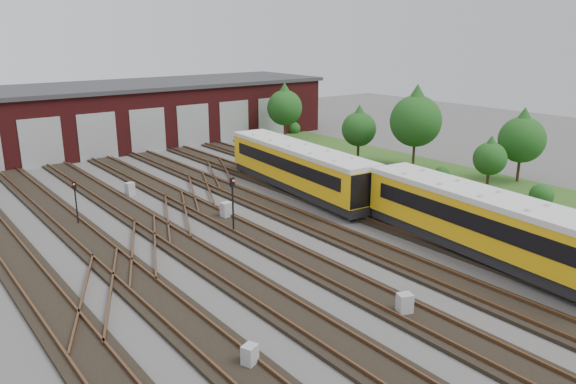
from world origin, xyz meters
TOP-DOWN VIEW (x-y plane):
  - ground at (0.00, 0.00)m, footprint 120.00×120.00m
  - track_network at (-0.17, 0.59)m, footprint 30.40×70.00m
  - maintenance_shed at (-0.01, 39.97)m, footprint 51.00×12.50m
  - grass_verge at (19.00, 10.00)m, footprint 8.00×55.00m
  - metro_train at (6.00, -2.16)m, footprint 4.32×47.95m
  - signal_mast_0 at (-2.61, 9.29)m, footprint 0.30×0.28m
  - signal_mast_1 at (-9.56, 16.41)m, footprint 0.27×0.26m
  - signal_mast_2 at (5.30, 13.05)m, footprint 0.24×0.23m
  - signal_mast_3 at (4.51, 6.55)m, footprint 0.28×0.26m
  - relay_cabinet_0 at (-9.56, -2.92)m, footprint 0.67×0.62m
  - relay_cabinet_1 at (-4.40, 20.75)m, footprint 0.70×0.63m
  - relay_cabinet_2 at (-2.18, -3.72)m, footprint 0.75×0.69m
  - relay_cabinet_3 at (-1.51, 11.91)m, footprint 0.72×0.62m
  - relay_cabinet_4 at (12.51, 11.54)m, footprint 0.76×0.71m
  - tree_0 at (17.63, 30.99)m, footprint 3.84×3.84m
  - tree_1 at (17.02, 18.83)m, footprint 3.18×3.18m
  - tree_2 at (18.83, 13.76)m, footprint 4.46×4.46m
  - tree_3 at (18.18, 5.85)m, footprint 2.53×2.53m
  - tree_4 at (21.96, 5.61)m, footprint 3.64×3.64m
  - bush_0 at (17.82, 1.31)m, footprint 1.68×1.68m
  - bush_1 at (17.72, 9.79)m, footprint 1.27×1.27m
  - bush_2 at (21.33, 34.07)m, footprint 1.54×1.54m

SIDE VIEW (x-z plane):
  - ground at x=0.00m, z-range 0.00..0.00m
  - grass_verge at x=19.00m, z-range 0.00..0.05m
  - track_network at x=-0.17m, z-range -0.06..0.27m
  - relay_cabinet_0 at x=-9.56m, z-range 0.00..0.91m
  - relay_cabinet_1 at x=-4.40m, z-range 0.00..1.00m
  - relay_cabinet_4 at x=12.51m, z-range 0.00..1.01m
  - relay_cabinet_2 at x=-2.18m, z-range 0.00..1.02m
  - relay_cabinet_3 at x=-1.51m, z-range 0.00..1.11m
  - bush_1 at x=17.72m, z-range 0.00..1.27m
  - bush_2 at x=21.33m, z-range 0.00..1.54m
  - bush_0 at x=17.82m, z-range 0.00..1.68m
  - signal_mast_3 at x=4.51m, z-range 0.41..3.19m
  - signal_mast_2 at x=5.30m, z-range 0.40..3.20m
  - signal_mast_1 at x=-9.56m, z-range 0.40..3.25m
  - metro_train at x=6.00m, z-range 0.37..3.63m
  - signal_mast_0 at x=-2.61m, z-range 0.48..3.96m
  - tree_3 at x=18.18m, z-range 0.59..4.78m
  - maintenance_shed at x=-0.01m, z-range 0.03..6.38m
  - tree_1 at x=17.02m, z-range 0.75..6.01m
  - tree_4 at x=21.96m, z-range 0.86..6.90m
  - tree_0 at x=17.63m, z-range 0.91..7.27m
  - tree_2 at x=18.83m, z-range 1.05..8.44m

